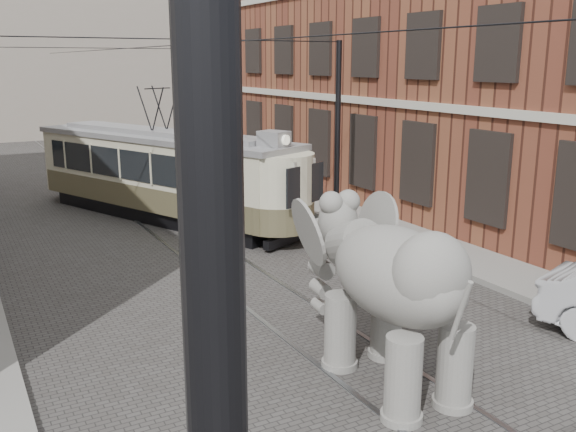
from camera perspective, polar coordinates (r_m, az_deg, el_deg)
ground at (r=14.17m, az=-0.27°, el=-8.43°), size 120.00×120.00×0.00m
tram_rails at (r=14.17m, az=-0.27°, el=-8.39°), size 1.54×80.00×0.02m
sidewalk_right at (r=17.62m, az=17.22°, el=-4.30°), size 2.00×60.00×0.15m
brick_building at (r=26.82m, az=11.79°, el=14.88°), size 8.00×26.00×12.00m
distant_block at (r=51.95m, az=-22.43°, el=14.60°), size 28.00×10.00×14.00m
catenary at (r=17.77m, az=-8.57°, el=6.01°), size 11.00×30.20×6.00m
tram at (r=22.20m, az=-11.39°, el=5.48°), size 6.59×11.38×4.51m
elephant at (r=10.65m, az=9.69°, el=-7.52°), size 3.06×5.15×3.05m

